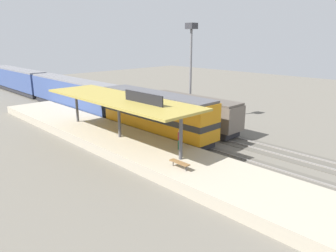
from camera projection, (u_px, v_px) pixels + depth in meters
The scene contains 12 objects.
ground_plane at pixel (169, 132), 35.00m from camera, with size 120.00×120.00×0.00m, color #666056.
track_near at pixel (156, 135), 33.65m from camera, with size 3.20×110.00×0.16m.
track_far at pixel (185, 127), 36.74m from camera, with size 3.20×110.00×0.16m.
platform at pixel (120, 141), 30.44m from camera, with size 6.00×44.00×0.90m, color #A89E89.
station_canopy at pixel (119, 99), 29.27m from camera, with size 5.20×18.00×4.70m.
platform_bench at pixel (180, 163), 22.90m from camera, with size 0.44×1.70×0.50m.
locomotive at pixel (156, 114), 32.95m from camera, with size 2.93×14.43×4.44m.
passenger_carriage_front at pixel (72, 93), 45.39m from camera, with size 2.90×20.00×4.24m.
passenger_carriage_rear at pixel (18, 80), 59.73m from camera, with size 2.90×20.00×4.24m.
freight_car at pixel (192, 112), 35.54m from camera, with size 2.80×12.00×3.54m.
light_mast at pixel (191, 52), 38.12m from camera, with size 1.10×1.10×11.70m.
person_waiting at pixel (180, 139), 26.69m from camera, with size 0.34×0.34×1.71m.
Camera 1 is at (-21.48, -23.92, 10.10)m, focal length 33.94 mm.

